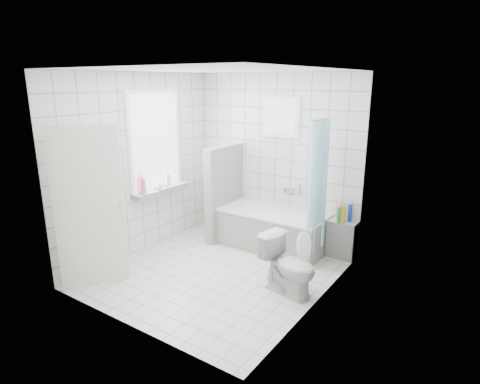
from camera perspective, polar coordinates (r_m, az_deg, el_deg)
The scene contains 19 objects.
ground at distance 5.50m, azimuth -3.10°, elevation -11.24°, with size 3.00×3.00×0.00m, color white.
ceiling at distance 4.91m, azimuth -3.56°, elevation 16.96°, with size 3.00×3.00×0.00m, color white.
wall_back at distance 6.28m, azimuth 5.02°, elevation 4.69°, with size 2.80×0.02×2.60m, color white.
wall_front at distance 4.01m, azimuth -16.41°, elevation -2.19°, with size 2.80×0.02×2.60m, color white.
wall_left at distance 5.99m, azimuth -14.07°, elevation 3.74°, with size 0.02×3.00×2.60m, color white.
wall_right at distance 4.37m, azimuth 11.46°, elevation -0.39°, with size 0.02×3.00×2.60m, color white.
window_left at distance 6.10m, azimuth -11.88°, elevation 6.96°, with size 0.01×0.90×1.40m, color white.
window_back at distance 6.11m, azimuth 5.79°, elevation 10.52°, with size 0.50×0.01×0.50m, color white.
window_sill at distance 6.22m, azimuth -11.21°, elevation 0.18°, with size 0.18×1.02×0.08m, color white.
door at distance 5.11m, azimuth -20.60°, elevation -2.27°, with size 0.04×0.80×2.00m, color silver.
bathtub at distance 6.15m, azimuth 4.65°, elevation -5.32°, with size 1.61×0.77×0.58m.
partition_wall at distance 6.42m, azimuth -2.27°, elevation -0.07°, with size 0.15×0.85×1.50m, color white.
tiled_ledge at distance 5.99m, azimuth 14.30°, elevation -6.51°, with size 0.40×0.24×0.55m, color white.
toilet at distance 4.88m, azimuth 7.00°, elevation -10.31°, with size 0.40×0.70×0.71m, color silver.
curtain_rod at distance 5.42m, azimuth 11.90°, elevation 10.18°, with size 0.02×0.02×0.80m, color silver.
shower_curtain at distance 5.46m, azimuth 10.85°, elevation 0.66°, with size 0.14×0.48×1.78m, color #51CFEF, non-canonical shape.
tub_faucet at distance 6.22m, azimuth 7.09°, elevation 0.26°, with size 0.18×0.06×0.06m, color silver.
sill_bottles at distance 6.08m, azimuth -12.10°, elevation 1.50°, with size 0.18×0.66×0.32m.
ledge_bottles at distance 5.83m, azimuth 14.48°, elevation -3.04°, with size 0.22×0.19×0.26m.
Camera 1 is at (2.99, -3.90, 2.48)m, focal length 30.00 mm.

